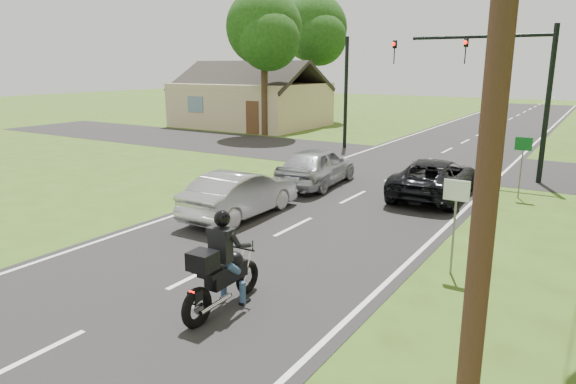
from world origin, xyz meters
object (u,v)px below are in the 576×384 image
object	(u,v)px
silver_suv	(317,166)
sign_white	(456,204)
dark_suv	(434,178)
traffic_signal	(499,75)
silver_sedan	(241,194)
utility_pole_near	(504,6)
motorcycle_rider	(221,272)
sign_green	(523,153)

from	to	relation	value
silver_suv	sign_white	world-z (taller)	sign_white
dark_suv	traffic_signal	size ratio (longest dim) A/B	0.76
silver_sedan	silver_suv	world-z (taller)	silver_suv
sign_white	traffic_signal	bearing A→B (deg)	97.05
utility_pole_near	sign_white	size ratio (longest dim) A/B	4.71
dark_suv	silver_sedan	xyz separation A→B (m)	(-4.26, -5.49, 0.03)
silver_suv	motorcycle_rider	bearing A→B (deg)	104.50
traffic_signal	sign_white	xyz separation A→B (m)	(1.36, -11.02, -2.54)
silver_sedan	sign_green	size ratio (longest dim) A/B	2.00
motorcycle_rider	sign_green	xyz separation A→B (m)	(3.39, 12.05, 0.83)
utility_pole_near	sign_white	world-z (taller)	utility_pole_near
silver_suv	silver_sedan	bearing A→B (deg)	85.87
motorcycle_rider	traffic_signal	distance (m)	15.55
dark_suv	silver_suv	xyz separation A→B (m)	(-4.31, -0.65, 0.08)
motorcycle_rider	silver_sedan	distance (m)	6.18
motorcycle_rider	sign_green	size ratio (longest dim) A/B	1.07
utility_pole_near	motorcycle_rider	bearing A→B (deg)	168.82
dark_suv	sign_white	bearing A→B (deg)	106.84
dark_suv	traffic_signal	distance (m)	5.71
sign_white	sign_green	bearing A→B (deg)	88.57
dark_suv	silver_sedan	world-z (taller)	silver_sedan
motorcycle_rider	silver_suv	size ratio (longest dim) A/B	0.52
silver_sedan	sign_white	bearing A→B (deg)	170.49
dark_suv	traffic_signal	world-z (taller)	traffic_signal
traffic_signal	sign_white	world-z (taller)	traffic_signal
motorcycle_rider	silver_suv	xyz separation A→B (m)	(-3.47, 9.97, -0.01)
silver_suv	utility_pole_near	xyz separation A→B (m)	(8.16, -10.90, 4.32)
silver_sedan	sign_green	bearing A→B (deg)	-134.78
motorcycle_rider	utility_pole_near	size ratio (longest dim) A/B	0.23
dark_suv	sign_green	xyz separation A→B (m)	(2.56, 1.43, 0.91)
silver_sedan	dark_suv	bearing A→B (deg)	-128.01
traffic_signal	sign_green	bearing A→B (deg)	-62.62
utility_pole_near	sign_white	xyz separation A→B (m)	(-1.50, 4.98, -3.49)
sign_white	utility_pole_near	bearing A→B (deg)	-73.24
motorcycle_rider	traffic_signal	size ratio (longest dim) A/B	0.36
dark_suv	utility_pole_near	world-z (taller)	utility_pole_near
dark_suv	utility_pole_near	bearing A→B (deg)	105.57
dark_suv	utility_pole_near	size ratio (longest dim) A/B	0.49
sign_white	sign_green	world-z (taller)	same
motorcycle_rider	silver_sedan	xyz separation A→B (m)	(-3.42, 5.14, -0.06)
dark_suv	traffic_signal	bearing A→B (deg)	-105.50
silver_sedan	traffic_signal	size ratio (longest dim) A/B	0.67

